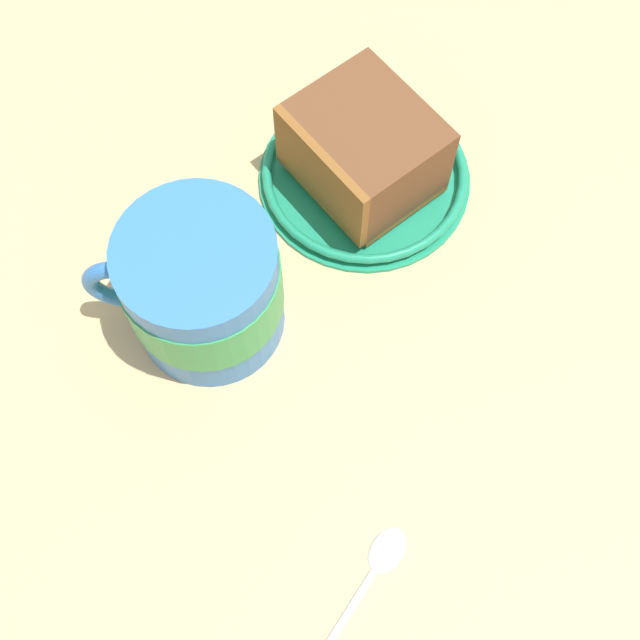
# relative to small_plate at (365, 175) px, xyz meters

# --- Properties ---
(ground_plane) EXTENTS (1.40, 1.40, 0.03)m
(ground_plane) POSITION_rel_small_plate_xyz_m (0.11, -0.03, -0.02)
(ground_plane) COLOR tan
(small_plate) EXTENTS (0.15, 0.15, 0.01)m
(small_plate) POSITION_rel_small_plate_xyz_m (0.00, 0.00, 0.00)
(small_plate) COLOR #1E8C66
(small_plate) RESTS_ON ground_plane
(cake_slice) EXTENTS (0.10, 0.09, 0.06)m
(cake_slice) POSITION_rel_small_plate_xyz_m (0.00, -0.00, 0.03)
(cake_slice) COLOR brown
(cake_slice) RESTS_ON small_plate
(tea_mug) EXTENTS (0.10, 0.11, 0.10)m
(tea_mug) POSITION_rel_small_plate_xyz_m (0.03, -0.15, 0.04)
(tea_mug) COLOR #3372BF
(tea_mug) RESTS_ON ground_plane
(teaspoon) EXTENTS (0.06, 0.12, 0.01)m
(teaspoon) POSITION_rel_small_plate_xyz_m (0.23, -0.16, -0.00)
(teaspoon) COLOR silver
(teaspoon) RESTS_ON ground_plane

